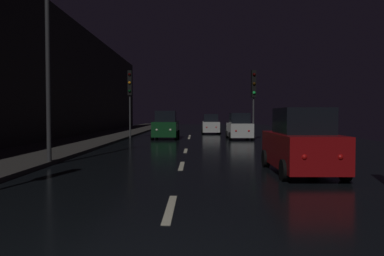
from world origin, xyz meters
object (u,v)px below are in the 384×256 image
(traffic_light_far_left, at_px, (130,89))
(car_distant_taillights, at_px, (211,125))
(car_approaching_headlights, at_px, (166,126))
(car_parked_right_far, at_px, (239,127))
(traffic_light_far_right, at_px, (254,89))
(car_parked_right_near, at_px, (301,144))
(streetlamp_overhead, at_px, (60,23))

(traffic_light_far_left, relative_size, car_distant_taillights, 1.39)
(car_approaching_headlights, relative_size, car_parked_right_far, 1.08)
(car_distant_taillights, bearing_deg, car_approaching_headlights, 153.46)
(traffic_light_far_right, relative_size, car_parked_right_near, 1.23)
(car_parked_right_far, bearing_deg, car_approaching_headlights, 84.48)
(streetlamp_overhead, height_order, car_parked_right_far, streetlamp_overhead)
(car_distant_taillights, bearing_deg, car_parked_right_near, -175.71)
(traffic_light_far_left, xyz_separation_m, car_parked_right_near, (8.32, -17.16, -2.89))
(car_distant_taillights, height_order, car_parked_right_near, car_parked_right_near)
(traffic_light_far_left, height_order, streetlamp_overhead, streetlamp_overhead)
(traffic_light_far_left, bearing_deg, car_parked_right_near, 23.37)
(traffic_light_far_left, bearing_deg, car_parked_right_far, 80.47)
(car_distant_taillights, bearing_deg, car_parked_right_far, -167.21)
(car_parked_right_far, bearing_deg, car_parked_right_near, -180.00)
(traffic_light_far_right, xyz_separation_m, car_parked_right_far, (-0.80, 1.54, -2.69))
(traffic_light_far_left, xyz_separation_m, streetlamp_overhead, (0.24, -15.39, 1.26))
(traffic_light_far_right, distance_m, streetlamp_overhead, 15.67)
(car_parked_right_far, bearing_deg, car_distant_taillights, 12.79)
(car_approaching_headlights, distance_m, car_parked_right_far, 5.54)
(traffic_light_far_right, distance_m, car_parked_right_far, 3.20)
(car_distant_taillights, bearing_deg, streetlamp_overhead, 164.29)
(traffic_light_far_left, height_order, car_approaching_headlights, traffic_light_far_left)
(streetlamp_overhead, bearing_deg, traffic_light_far_left, 90.88)
(car_parked_right_near, bearing_deg, car_distant_taillights, 4.29)
(car_approaching_headlights, bearing_deg, traffic_light_far_left, -99.99)
(car_parked_right_far, bearing_deg, traffic_light_far_left, 82.96)
(traffic_light_far_left, height_order, car_distant_taillights, traffic_light_far_left)
(car_distant_taillights, bearing_deg, traffic_light_far_left, 136.74)
(traffic_light_far_left, relative_size, streetlamp_overhead, 0.67)
(car_parked_right_near, bearing_deg, traffic_light_far_right, -3.14)
(car_approaching_headlights, xyz_separation_m, car_parked_right_near, (5.51, -16.67, -0.04))
(car_approaching_headlights, bearing_deg, streetlamp_overhead, -9.80)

